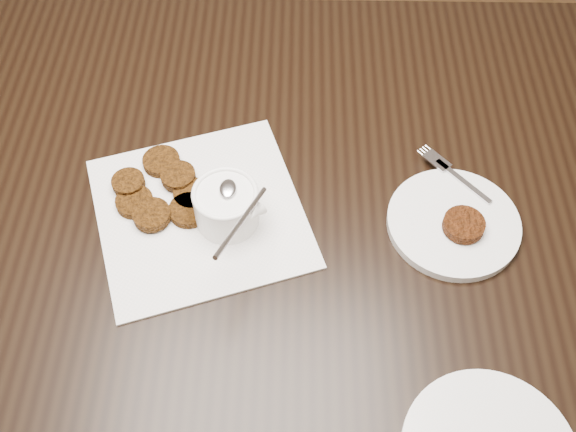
{
  "coord_description": "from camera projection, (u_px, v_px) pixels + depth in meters",
  "views": [
    {
      "loc": [
        0.11,
        -0.55,
        1.6
      ],
      "look_at": [
        0.1,
        0.01,
        0.8
      ],
      "focal_mm": 41.91,
      "sensor_mm": 36.0,
      "label": 1
    }
  ],
  "objects": [
    {
      "name": "patty_cluster",
      "position": [
        167.0,
        193.0,
        1.05
      ],
      "size": [
        0.23,
        0.23,
        0.02
      ],
      "primitive_type": null,
      "rotation": [
        0.0,
        0.0,
        0.22
      ],
      "color": "#66360D",
      "rests_on": "napkin"
    },
    {
      "name": "sauce_ramekin",
      "position": [
        225.0,
        192.0,
        0.98
      ],
      "size": [
        0.15,
        0.15,
        0.13
      ],
      "primitive_type": null,
      "rotation": [
        0.0,
        0.0,
        -0.13
      ],
      "color": "white",
      "rests_on": "napkin"
    },
    {
      "name": "table",
      "position": [
        269.0,
        303.0,
        1.38
      ],
      "size": [
        1.52,
        0.98,
        0.75
      ],
      "primitive_type": "cube",
      "color": "black",
      "rests_on": "floor"
    },
    {
      "name": "floor",
      "position": [
        248.0,
        410.0,
        1.63
      ],
      "size": [
        4.0,
        4.0,
        0.0
      ],
      "primitive_type": "plane",
      "color": "brown",
      "rests_on": "ground"
    },
    {
      "name": "napkin",
      "position": [
        200.0,
        212.0,
        1.05
      ],
      "size": [
        0.39,
        0.39,
        0.0
      ],
      "primitive_type": "cube",
      "rotation": [
        0.0,
        0.0,
        0.32
      ],
      "color": "silver",
      "rests_on": "table"
    },
    {
      "name": "plate_with_patty",
      "position": [
        454.0,
        220.0,
        1.02
      ],
      "size": [
        0.29,
        0.29,
        0.03
      ],
      "primitive_type": null,
      "rotation": [
        0.0,
        0.0,
        -0.85
      ],
      "color": "white",
      "rests_on": "table"
    }
  ]
}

